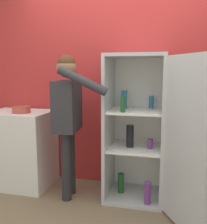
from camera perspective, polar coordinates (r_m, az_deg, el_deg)
wall_back at (r=3.22m, az=4.07°, el=6.26°), size 7.00×0.06×2.55m
refrigerator at (r=2.82m, az=9.12°, el=-4.12°), size 0.99×1.14×1.60m
person at (r=2.88m, az=-7.72°, el=0.64°), size 0.64×0.55×1.60m
counter at (r=3.46m, az=-17.61°, el=-7.56°), size 0.77×0.59×0.93m
bowl at (r=3.26m, az=-17.44°, el=0.49°), size 0.21×0.21×0.08m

